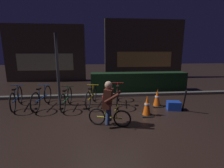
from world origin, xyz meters
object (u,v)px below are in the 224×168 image
object	(u,v)px
parked_bike_leftmost	(17,98)
traffic_cone_far	(157,98)
parked_bike_center_left	(66,99)
street_post	(58,70)
parked_bike_right_mid	(117,95)
cyclist	(109,104)
parked_bike_center_right	(91,96)
traffic_cone_near	(147,106)
blue_crate	(174,106)
parked_bike_left_mid	(42,98)
closed_umbrella	(184,101)

from	to	relation	value
parked_bike_leftmost	traffic_cone_far	distance (m)	5.11
parked_bike_center_left	traffic_cone_far	xyz separation A→B (m)	(3.30, -0.18, -0.02)
street_post	parked_bike_leftmost	size ratio (longest dim) A/B	1.59
street_post	parked_bike_right_mid	world-z (taller)	street_post
parked_bike_leftmost	cyclist	bearing A→B (deg)	-130.93
parked_bike_center_right	cyclist	world-z (taller)	cyclist
traffic_cone_near	traffic_cone_far	bearing A→B (deg)	52.00
parked_bike_center_right	parked_bike_right_mid	distance (m)	0.99
cyclist	parked_bike_leftmost	bearing A→B (deg)	168.55
parked_bike_center_right	blue_crate	size ratio (longest dim) A/B	3.54
traffic_cone_far	cyclist	bearing A→B (deg)	-143.41
parked_bike_left_mid	cyclist	bearing A→B (deg)	-120.93
traffic_cone_near	parked_bike_center_left	bearing A→B (deg)	159.54
parked_bike_center_right	traffic_cone_far	xyz separation A→B (m)	(2.41, -0.42, -0.02)
traffic_cone_near	parked_bike_center_right	bearing A→B (deg)	145.19
traffic_cone_near	cyclist	xyz separation A→B (m)	(-1.26, -0.59, 0.31)
traffic_cone_near	blue_crate	size ratio (longest dim) A/B	1.51
street_post	parked_bike_center_right	world-z (taller)	street_post
parked_bike_left_mid	traffic_cone_far	xyz separation A→B (m)	(4.18, -0.29, -0.05)
parked_bike_right_mid	closed_umbrella	world-z (taller)	closed_umbrella
parked_bike_left_mid	closed_umbrella	distance (m)	4.95
parked_bike_right_mid	cyclist	xyz separation A→B (m)	(-0.48, -1.79, 0.27)
street_post	cyclist	distance (m)	2.64
street_post	blue_crate	xyz separation A→B (m)	(4.05, -0.90, -1.17)
traffic_cone_far	closed_umbrella	bearing A→B (deg)	-44.77
parked_bike_left_mid	parked_bike_center_left	xyz separation A→B (m)	(0.88, -0.12, -0.02)
street_post	parked_bike_center_right	xyz separation A→B (m)	(1.20, -0.07, -0.98)
parked_bike_leftmost	cyclist	world-z (taller)	cyclist
parked_bike_right_mid	traffic_cone_near	size ratio (longest dim) A/B	2.60
parked_bike_leftmost	parked_bike_right_mid	size ratio (longest dim) A/B	0.97
parked_bike_center_left	parked_bike_center_right	bearing A→B (deg)	-70.55
traffic_cone_far	closed_umbrella	size ratio (longest dim) A/B	0.76
parked_bike_center_right	closed_umbrella	world-z (taller)	closed_umbrella
parked_bike_center_right	traffic_cone_near	bearing A→B (deg)	-111.96
traffic_cone_near	closed_umbrella	world-z (taller)	closed_umbrella
traffic_cone_near	traffic_cone_far	world-z (taller)	traffic_cone_near
parked_bike_leftmost	blue_crate	world-z (taller)	parked_bike_leftmost
parked_bike_leftmost	parked_bike_left_mid	distance (m)	0.91
blue_crate	cyclist	bearing A→B (deg)	-157.04
parked_bike_leftmost	parked_bike_center_right	xyz separation A→B (m)	(2.68, 0.04, -0.02)
parked_bike_leftmost	parked_bike_left_mid	world-z (taller)	parked_bike_left_mid
parked_bike_left_mid	parked_bike_center_right	size ratio (longest dim) A/B	1.11
parked_bike_center_right	parked_bike_right_mid	size ratio (longest dim) A/B	0.90
parked_bike_leftmost	parked_bike_right_mid	distance (m)	3.67
parked_bike_right_mid	parked_bike_center_right	bearing A→B (deg)	97.22
closed_umbrella	traffic_cone_near	bearing A→B (deg)	-64.73
parked_bike_right_mid	traffic_cone_far	size ratio (longest dim) A/B	2.65
parked_bike_right_mid	closed_umbrella	xyz separation A→B (m)	(2.09, -1.05, 0.04)
traffic_cone_near	cyclist	size ratio (longest dim) A/B	0.53
parked_bike_left_mid	traffic_cone_near	xyz separation A→B (m)	(3.54, -1.11, -0.04)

